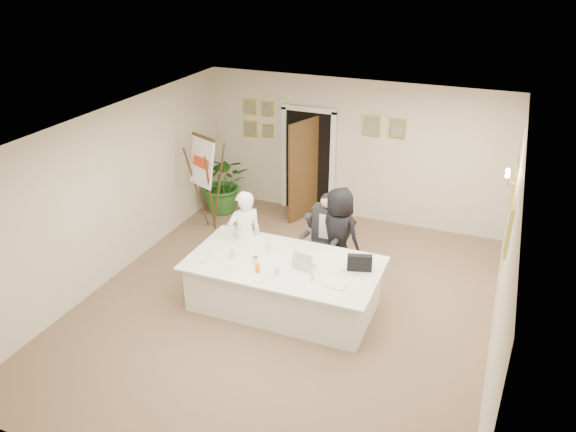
{
  "coord_description": "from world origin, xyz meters",
  "views": [
    {
      "loc": [
        2.75,
        -6.65,
        5.01
      ],
      "look_at": [
        -0.19,
        0.6,
        1.24
      ],
      "focal_mm": 35.0,
      "sensor_mm": 36.0,
      "label": 1
    }
  ],
  "objects_px": {
    "steel_jug": "(255,260)",
    "standing_woman": "(339,235)",
    "flip_chart": "(208,188)",
    "laptop_bag": "(360,263)",
    "laptop": "(305,258)",
    "standing_man": "(245,236)",
    "oj_glass": "(257,268)",
    "paper_stack": "(335,285)",
    "seated_man": "(326,234)",
    "potted_palm": "(223,183)",
    "conference_table": "(284,284)"
  },
  "relations": [
    {
      "from": "steel_jug",
      "to": "standing_woman",
      "type": "bearing_deg",
      "value": 55.15
    },
    {
      "from": "flip_chart",
      "to": "laptop_bag",
      "type": "xyz_separation_m",
      "value": [
        3.45,
        -1.72,
        0.04
      ]
    },
    {
      "from": "standing_woman",
      "to": "laptop",
      "type": "bearing_deg",
      "value": 100.05
    },
    {
      "from": "standing_man",
      "to": "oj_glass",
      "type": "relative_size",
      "value": 12.15
    },
    {
      "from": "flip_chart",
      "to": "standing_woman",
      "type": "xyz_separation_m",
      "value": [
        2.87,
        -0.83,
        -0.05
      ]
    },
    {
      "from": "laptop_bag",
      "to": "laptop",
      "type": "bearing_deg",
      "value": 176.94
    },
    {
      "from": "laptop_bag",
      "to": "flip_chart",
      "type": "bearing_deg",
      "value": 137.32
    },
    {
      "from": "paper_stack",
      "to": "steel_jug",
      "type": "distance_m",
      "value": 1.29
    },
    {
      "from": "standing_man",
      "to": "laptop_bag",
      "type": "xyz_separation_m",
      "value": [
        1.99,
        -0.3,
        0.11
      ]
    },
    {
      "from": "standing_woman",
      "to": "laptop",
      "type": "height_order",
      "value": "standing_woman"
    },
    {
      "from": "flip_chart",
      "to": "oj_glass",
      "type": "distance_m",
      "value": 3.13
    },
    {
      "from": "standing_woman",
      "to": "seated_man",
      "type": "bearing_deg",
      "value": -4.85
    },
    {
      "from": "potted_palm",
      "to": "paper_stack",
      "type": "xyz_separation_m",
      "value": [
        3.37,
        -3.06,
        0.16
      ]
    },
    {
      "from": "standing_man",
      "to": "steel_jug",
      "type": "relative_size",
      "value": 14.36
    },
    {
      "from": "seated_man",
      "to": "laptop_bag",
      "type": "bearing_deg",
      "value": -36.27
    },
    {
      "from": "standing_man",
      "to": "conference_table",
      "type": "bearing_deg",
      "value": 105.67
    },
    {
      "from": "laptop",
      "to": "laptop_bag",
      "type": "height_order",
      "value": "laptop"
    },
    {
      "from": "laptop_bag",
      "to": "potted_palm",
      "type": "bearing_deg",
      "value": 128.42
    },
    {
      "from": "oj_glass",
      "to": "paper_stack",
      "type": "bearing_deg",
      "value": 3.44
    },
    {
      "from": "seated_man",
      "to": "laptop",
      "type": "xyz_separation_m",
      "value": [
        0.07,
        -1.19,
        0.19
      ]
    },
    {
      "from": "conference_table",
      "to": "flip_chart",
      "type": "distance_m",
      "value": 3.07
    },
    {
      "from": "paper_stack",
      "to": "potted_palm",
      "type": "bearing_deg",
      "value": 137.81
    },
    {
      "from": "potted_palm",
      "to": "standing_man",
      "type": "bearing_deg",
      "value": -54.7
    },
    {
      "from": "seated_man",
      "to": "flip_chart",
      "type": "xyz_separation_m",
      "value": [
        -2.6,
        0.71,
        0.13
      ]
    },
    {
      "from": "conference_table",
      "to": "paper_stack",
      "type": "relative_size",
      "value": 10.17
    },
    {
      "from": "laptop",
      "to": "paper_stack",
      "type": "height_order",
      "value": "laptop"
    },
    {
      "from": "seated_man",
      "to": "conference_table",
      "type": "bearing_deg",
      "value": -88.22
    },
    {
      "from": "potted_palm",
      "to": "oj_glass",
      "type": "relative_size",
      "value": 9.69
    },
    {
      "from": "flip_chart",
      "to": "potted_palm",
      "type": "bearing_deg",
      "value": 98.04
    },
    {
      "from": "laptop",
      "to": "laptop_bag",
      "type": "relative_size",
      "value": 0.95
    },
    {
      "from": "flip_chart",
      "to": "standing_woman",
      "type": "bearing_deg",
      "value": -16.22
    },
    {
      "from": "conference_table",
      "to": "potted_palm",
      "type": "relative_size",
      "value": 2.27
    },
    {
      "from": "laptop",
      "to": "potted_palm",
      "type": "bearing_deg",
      "value": 143.21
    },
    {
      "from": "seated_man",
      "to": "laptop",
      "type": "height_order",
      "value": "seated_man"
    },
    {
      "from": "seated_man",
      "to": "potted_palm",
      "type": "height_order",
      "value": "seated_man"
    },
    {
      "from": "conference_table",
      "to": "laptop",
      "type": "relative_size",
      "value": 8.43
    },
    {
      "from": "steel_jug",
      "to": "standing_man",
      "type": "bearing_deg",
      "value": 126.37
    },
    {
      "from": "flip_chart",
      "to": "paper_stack",
      "type": "bearing_deg",
      "value": -34.56
    },
    {
      "from": "laptop",
      "to": "oj_glass",
      "type": "distance_m",
      "value": 0.71
    },
    {
      "from": "seated_man",
      "to": "laptop_bag",
      "type": "height_order",
      "value": "seated_man"
    },
    {
      "from": "potted_palm",
      "to": "steel_jug",
      "type": "xyz_separation_m",
      "value": [
        2.09,
        -2.92,
        0.2
      ]
    },
    {
      "from": "flip_chart",
      "to": "oj_glass",
      "type": "height_order",
      "value": "flip_chart"
    },
    {
      "from": "standing_woman",
      "to": "paper_stack",
      "type": "xyz_separation_m",
      "value": [
        0.39,
        -1.41,
        -0.02
      ]
    },
    {
      "from": "flip_chart",
      "to": "standing_man",
      "type": "relative_size",
      "value": 1.17
    },
    {
      "from": "seated_man",
      "to": "flip_chart",
      "type": "relative_size",
      "value": 0.78
    },
    {
      "from": "conference_table",
      "to": "steel_jug",
      "type": "height_order",
      "value": "steel_jug"
    },
    {
      "from": "standing_woman",
      "to": "paper_stack",
      "type": "height_order",
      "value": "standing_woman"
    },
    {
      "from": "flip_chart",
      "to": "standing_man",
      "type": "distance_m",
      "value": 2.04
    },
    {
      "from": "flip_chart",
      "to": "laptop_bag",
      "type": "distance_m",
      "value": 3.86
    },
    {
      "from": "standing_woman",
      "to": "potted_palm",
      "type": "relative_size",
      "value": 1.28
    }
  ]
}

